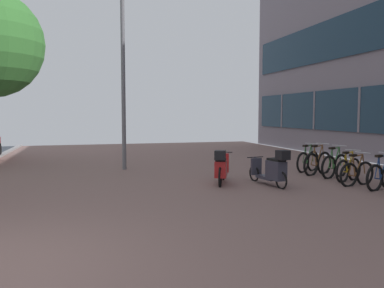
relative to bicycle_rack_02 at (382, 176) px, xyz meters
name	(u,v)px	position (x,y,z in m)	size (l,w,h in m)	color
ground	(100,264)	(-7.10, -3.04, -0.37)	(21.00, 40.00, 0.13)	black
bicycle_rack_02	(382,176)	(0.00, 0.00, 0.00)	(1.30, 0.52, 0.97)	black
bicycle_rack_03	(357,173)	(-0.23, 0.65, -0.02)	(1.27, 0.48, 0.92)	black
bicycle_rack_04	(348,170)	(0.00, 1.29, -0.01)	(1.21, 0.57, 0.93)	black
bicycle_rack_05	(335,166)	(0.01, 1.94, 0.01)	(1.31, 0.60, 1.01)	black
bicycle_rack_06	(318,163)	(-0.14, 2.58, 0.02)	(1.37, 0.61, 1.03)	black
bicycle_rack_07	(308,161)	(-0.09, 3.23, 0.00)	(1.22, 0.65, 0.98)	black
scooter_near	(221,168)	(-3.67, 1.82, 0.11)	(0.91, 1.58, 0.99)	black
scooter_mid	(273,169)	(-2.46, 1.16, 0.11)	(0.59, 1.74, 1.02)	black
lamp_post	(123,67)	(-5.93, 5.40, 3.17)	(0.20, 0.52, 6.37)	slate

